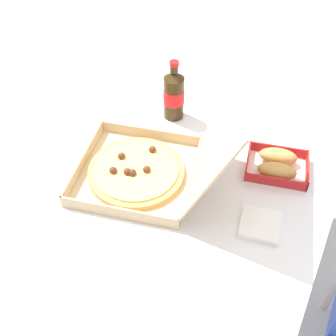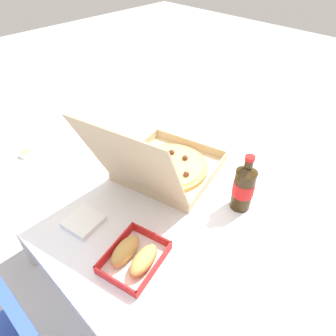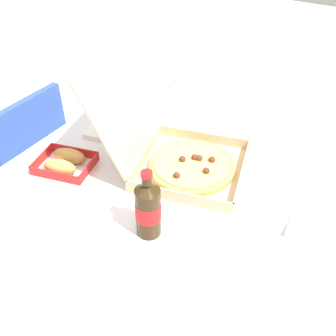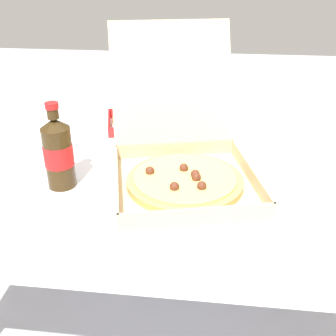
{
  "view_description": "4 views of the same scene",
  "coord_description": "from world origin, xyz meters",
  "px_view_note": "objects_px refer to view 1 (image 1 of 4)",
  "views": [
    {
      "loc": [
        0.84,
        0.39,
        1.67
      ],
      "look_at": [
        0.07,
        -0.01,
        0.78
      ],
      "focal_mm": 44.69,
      "sensor_mm": 36.0,
      "label": 1
    },
    {
      "loc": [
        -0.56,
        0.57,
        1.51
      ],
      "look_at": [
        0.07,
        -0.08,
        0.75
      ],
      "focal_mm": 32.15,
      "sensor_mm": 36.0,
      "label": 2
    },
    {
      "loc": [
        -0.85,
        -0.58,
        1.56
      ],
      "look_at": [
        0.03,
        -0.05,
        0.74
      ],
      "focal_mm": 41.06,
      "sensor_mm": 36.0,
      "label": 3
    },
    {
      "loc": [
        0.15,
        -1.01,
        1.24
      ],
      "look_at": [
        0.04,
        -0.08,
        0.75
      ],
      "focal_mm": 42.73,
      "sensor_mm": 36.0,
      "label": 4
    }
  ],
  "objects_px": {
    "paper_menu": "(270,108)",
    "napkin_pile": "(260,225)",
    "cola_bottle": "(174,94)",
    "bread_side_box": "(277,165)",
    "pizza_box_open": "(150,166)"
  },
  "relations": [
    {
      "from": "bread_side_box",
      "to": "cola_bottle",
      "type": "height_order",
      "value": "cola_bottle"
    },
    {
      "from": "pizza_box_open",
      "to": "napkin_pile",
      "type": "height_order",
      "value": "pizza_box_open"
    },
    {
      "from": "cola_bottle",
      "to": "napkin_pile",
      "type": "relative_size",
      "value": 2.04
    },
    {
      "from": "bread_side_box",
      "to": "napkin_pile",
      "type": "distance_m",
      "value": 0.24
    },
    {
      "from": "pizza_box_open",
      "to": "bread_side_box",
      "type": "relative_size",
      "value": 2.57
    },
    {
      "from": "cola_bottle",
      "to": "paper_menu",
      "type": "xyz_separation_m",
      "value": [
        -0.2,
        0.3,
        -0.09
      ]
    },
    {
      "from": "paper_menu",
      "to": "napkin_pile",
      "type": "height_order",
      "value": "napkin_pile"
    },
    {
      "from": "pizza_box_open",
      "to": "paper_menu",
      "type": "height_order",
      "value": "pizza_box_open"
    },
    {
      "from": "cola_bottle",
      "to": "napkin_pile",
      "type": "xyz_separation_m",
      "value": [
        0.33,
        0.44,
        -0.08
      ]
    },
    {
      "from": "pizza_box_open",
      "to": "cola_bottle",
      "type": "relative_size",
      "value": 2.53
    },
    {
      "from": "paper_menu",
      "to": "napkin_pile",
      "type": "distance_m",
      "value": 0.55
    },
    {
      "from": "cola_bottle",
      "to": "paper_menu",
      "type": "distance_m",
      "value": 0.37
    },
    {
      "from": "paper_menu",
      "to": "cola_bottle",
      "type": "bearing_deg",
      "value": -79.09
    },
    {
      "from": "paper_menu",
      "to": "pizza_box_open",
      "type": "bearing_deg",
      "value": -46.82
    },
    {
      "from": "pizza_box_open",
      "to": "paper_menu",
      "type": "relative_size",
      "value": 2.7
    }
  ]
}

